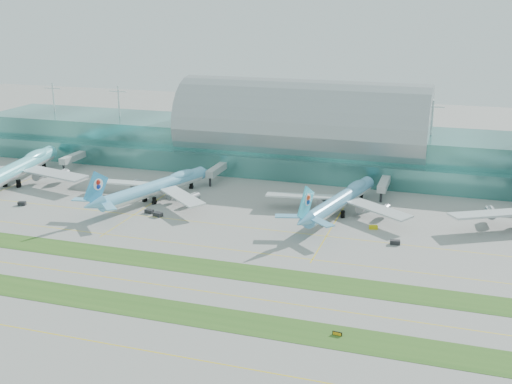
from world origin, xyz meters
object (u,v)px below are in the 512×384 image
(taxiway_sign_east, at_px, (337,334))
(terminal, at_px, (302,139))
(airliner_a, at_px, (16,169))
(airliner_b, at_px, (156,187))
(airliner_c, at_px, (341,199))

(taxiway_sign_east, bearing_deg, terminal, 113.49)
(terminal, relative_size, airliner_a, 4.10)
(airliner_b, bearing_deg, terminal, 75.95)
(airliner_b, bearing_deg, airliner_c, 23.56)
(terminal, relative_size, airliner_c, 5.01)
(airliner_a, bearing_deg, taxiway_sign_east, -37.50)
(airliner_a, relative_size, airliner_b, 1.23)
(airliner_a, height_order, airliner_b, airliner_a)
(taxiway_sign_east, bearing_deg, airliner_c, 106.68)
(terminal, height_order, airliner_b, terminal)
(terminal, height_order, taxiway_sign_east, terminal)
(airliner_a, distance_m, taxiway_sign_east, 185.54)
(airliner_a, relative_size, airliner_c, 1.22)
(airliner_c, bearing_deg, terminal, 129.36)
(terminal, xyz_separation_m, airliner_b, (-44.59, -69.43, -8.31))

